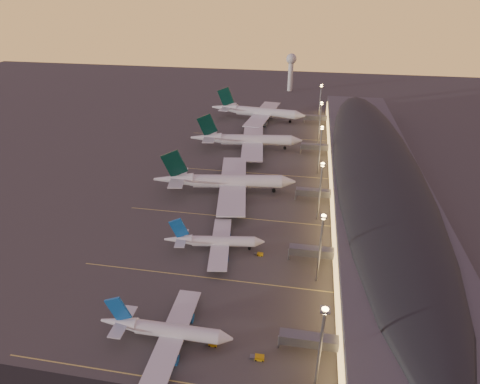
% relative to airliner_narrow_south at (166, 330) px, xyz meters
% --- Properties ---
extents(ground, '(700.00, 700.00, 0.00)m').
position_rel_airliner_narrow_south_xyz_m(ground, '(5.12, 32.58, -3.52)').
color(ground, '#3E3B39').
extents(airliner_narrow_south, '(37.99, 33.79, 13.63)m').
position_rel_airliner_narrow_south_xyz_m(airliner_narrow_south, '(0.00, 0.00, 0.00)').
color(airliner_narrow_south, silver).
rests_on(airliner_narrow_south, ground).
extents(airliner_narrow_north, '(37.39, 33.71, 13.36)m').
position_rel_airliner_narrow_south_xyz_m(airliner_narrow_north, '(3.48, 44.04, -0.07)').
color(airliner_narrow_north, silver).
rests_on(airliner_narrow_north, ground).
extents(airliner_wide_near, '(66.63, 61.38, 21.35)m').
position_rel_airliner_narrow_south_xyz_m(airliner_wide_near, '(-2.17, 89.61, 1.98)').
color(airliner_wide_near, silver).
rests_on(airliner_wide_near, ground).
extents(airliner_wide_mid, '(66.23, 60.80, 21.19)m').
position_rel_airliner_narrow_south_xyz_m(airliner_wide_mid, '(-1.05, 146.02, 1.93)').
color(airliner_wide_mid, silver).
rests_on(airliner_wide_mid, ground).
extents(airliner_wide_far, '(68.78, 63.11, 22.00)m').
position_rel_airliner_narrow_south_xyz_m(airliner_wide_far, '(-2.11, 202.80, 2.14)').
color(airliner_wide_far, silver).
rests_on(airliner_wide_far, ground).
extents(terminal_building, '(56.35, 255.00, 17.46)m').
position_rel_airliner_narrow_south_xyz_m(terminal_building, '(66.96, 105.05, 5.26)').
color(terminal_building, '#4B4B50').
rests_on(terminal_building, ground).
extents(light_masts, '(2.20, 217.20, 25.90)m').
position_rel_airliner_narrow_south_xyz_m(light_masts, '(41.12, 97.58, 14.03)').
color(light_masts, gray).
rests_on(light_masts, ground).
extents(radar_tower, '(9.00, 9.00, 32.50)m').
position_rel_airliner_narrow_south_xyz_m(radar_tower, '(15.12, 292.58, 18.35)').
color(radar_tower, silver).
rests_on(radar_tower, ground).
extents(lane_markings, '(90.00, 180.36, 0.00)m').
position_rel_airliner_narrow_south_xyz_m(lane_markings, '(5.12, 72.58, -3.51)').
color(lane_markings, '#D8C659').
rests_on(lane_markings, ground).
extents(baggage_tug_a, '(3.49, 1.65, 1.02)m').
position_rel_airliner_narrow_south_xyz_m(baggage_tug_a, '(12.74, 0.25, -3.05)').
color(baggage_tug_a, '#C4970D').
rests_on(baggage_tug_a, ground).
extents(baggage_tug_b, '(3.85, 1.81, 1.13)m').
position_rel_airliner_narrow_south_xyz_m(baggage_tug_b, '(25.96, -2.11, -3.01)').
color(baggage_tug_b, '#C4970D').
rests_on(baggage_tug_b, ground).
extents(baggage_tug_c, '(3.37, 1.65, 0.97)m').
position_rel_airliner_narrow_south_xyz_m(baggage_tug_c, '(20.29, 43.05, -3.08)').
color(baggage_tug_c, '#C4970D').
rests_on(baggage_tug_c, ground).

